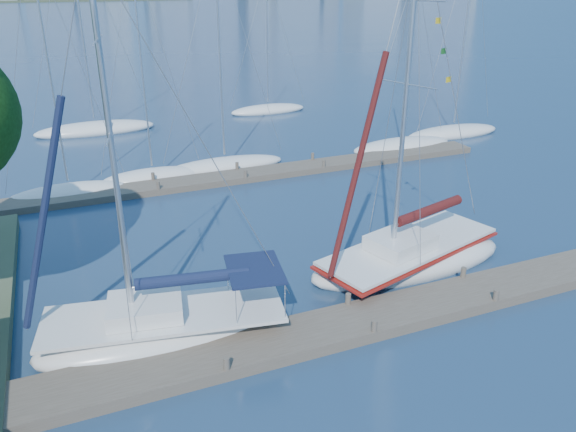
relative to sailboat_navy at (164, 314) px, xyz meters
name	(u,v)px	position (x,y,z in m)	size (l,w,h in m)	color
ground	(360,327)	(6.25, -1.87, -0.97)	(700.00, 700.00, 0.00)	#182C4D
near_dock	(360,322)	(6.25, -1.87, -0.77)	(26.00, 2.00, 0.40)	#4E4639
far_dock	(257,174)	(8.25, 14.13, -0.79)	(30.00, 1.80, 0.36)	#4E4639
sailboat_navy	(164,314)	(0.00, 0.00, 0.00)	(8.70, 4.13, 12.55)	silver
sailboat_maroon	(410,245)	(10.18, 1.12, 0.06)	(9.24, 5.20, 13.57)	silver
bg_boat_0	(69,192)	(-2.27, 15.05, -0.71)	(6.45, 3.20, 13.34)	silver
bg_boat_1	(153,175)	(2.41, 16.02, -0.72)	(6.07, 2.72, 12.70)	silver
bg_boat_2	(225,165)	(6.90, 16.33, -0.72)	(7.56, 2.11, 13.28)	silver
bg_boat_4	(402,145)	(19.44, 15.73, -0.71)	(7.84, 3.71, 11.89)	silver
bg_boat_5	(453,132)	(24.95, 17.29, -0.69)	(8.13, 3.82, 14.85)	silver
bg_boat_6	(96,129)	(0.29, 28.45, -0.66)	(9.19, 4.45, 16.14)	silver
bg_boat_7	(268,110)	(14.87, 29.83, -0.72)	(6.77, 2.15, 11.84)	silver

